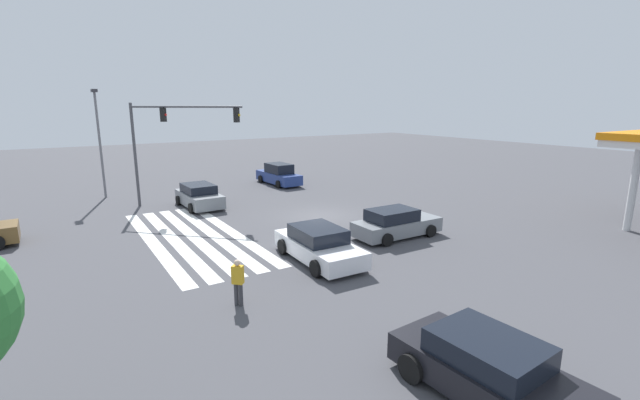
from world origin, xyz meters
The scene contains 10 objects.
ground_plane centered at (0.00, 0.00, 0.00)m, with size 113.23×113.23×0.00m, color #47474C.
crosswalk_markings centered at (0.00, -7.47, 0.00)m, with size 12.33×4.40×0.01m.
traffic_signal_mast centered at (-6.86, -6.86, 4.74)m, with size 5.31×5.31×6.54m.
car_0 centered at (6.14, -3.98, 0.68)m, with size 4.81×2.34×1.44m.
car_1 centered at (-6.09, -5.26, 0.71)m, with size 4.28×2.24×1.48m.
car_2 centered at (-10.56, 2.72, 0.78)m, with size 4.94×2.09×1.72m.
car_4 centered at (5.40, 0.98, 0.68)m, with size 2.11×4.52×1.44m.
car_5 centered at (15.42, -5.43, 0.69)m, with size 4.46×2.35×1.42m.
pedestrian centered at (8.23, -8.40, 0.87)m, with size 0.41×0.41×1.57m.
street_light_pole_a centered at (-12.58, -9.97, 4.50)m, with size 0.80×0.36×7.44m.
Camera 1 is at (20.51, -13.10, 6.39)m, focal length 24.00 mm.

